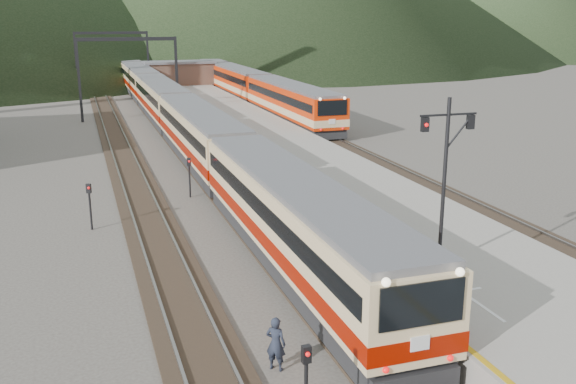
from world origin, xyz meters
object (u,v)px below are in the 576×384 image
object	(u,v)px
second_train	(238,81)
signal_mast	(445,165)
main_train	(161,100)
worker	(276,344)

from	to	relation	value
second_train	signal_mast	xyz separation A→B (m)	(-7.22, -59.66, 2.73)
main_train	signal_mast	world-z (taller)	signal_mast
main_train	worker	world-z (taller)	main_train
signal_mast	main_train	bearing A→B (deg)	95.50
second_train	signal_mast	bearing A→B (deg)	-96.90
main_train	signal_mast	xyz separation A→B (m)	(4.28, -44.44, 2.80)
main_train	worker	xyz separation A→B (m)	(-3.07, -47.80, -1.20)
second_train	main_train	bearing A→B (deg)	-127.06
signal_mast	second_train	bearing A→B (deg)	83.10
main_train	worker	size ratio (longest dim) A/B	61.12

